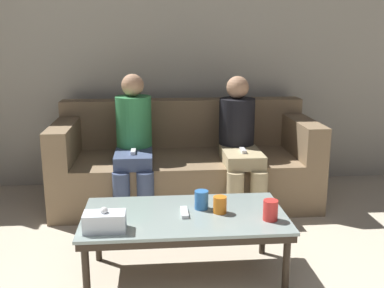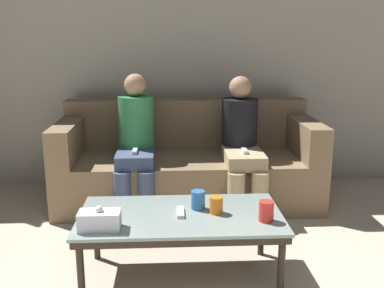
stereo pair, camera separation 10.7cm
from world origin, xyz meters
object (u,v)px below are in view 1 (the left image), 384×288
Objects in this scene: game_remote at (184,212)px; seated_person_left_end at (134,142)px; cup_near_left at (270,210)px; cup_far_center at (201,200)px; couch at (185,165)px; tissue_box at (105,221)px; cup_near_right at (220,205)px; seated_person_mid_left at (239,141)px; coffee_table at (184,220)px.

game_remote is 0.14× the size of seated_person_left_end.
seated_person_left_end is (-0.80, 1.23, 0.11)m from cup_near_left.
cup_near_left is 1.04× the size of cup_far_center.
couch is 9.83× the size of tissue_box.
game_remote is at bearing -179.78° from cup_near_right.
seated_person_mid_left is (0.32, 1.09, 0.11)m from cup_near_right.
seated_person_left_end is (-0.33, 1.11, 0.21)m from coffee_table.
couch is 0.55m from seated_person_left_end.
seated_person_left_end is at bearing 85.32° from tissue_box.
couch is 2.00× the size of seated_person_mid_left.
cup_near_right is (-0.26, 0.13, -0.01)m from cup_near_left.
seated_person_mid_left is at bearing 64.19° from coffee_table.
tissue_box reaches higher than cup_near_left.
coffee_table is at bearing -179.78° from cup_near_right.
tissue_box is at bearing -94.68° from seated_person_left_end.
seated_person_left_end is at bearing -152.66° from couch.
cup_far_center is 1.10m from seated_person_mid_left.
couch is 1.27m from cup_far_center.
game_remote is at bearing 164.86° from cup_near_left.
cup_far_center is at bearing 25.76° from tissue_box.
couch is at bearing 104.25° from cup_near_left.
cup_near_left reaches higher than cup_far_center.
coffee_table is 1.22m from seated_person_mid_left.
couch reaches higher than coffee_table.
seated_person_mid_left is at bearing 64.19° from game_remote.
cup_far_center is at bearing -89.70° from couch.
cup_near_right is at bearing -106.42° from seated_person_mid_left.
cup_near_right is 0.65× the size of game_remote.
cup_near_right reaches higher than game_remote.
seated_person_mid_left reaches higher than cup_near_left.
coffee_table is at bearing -93.58° from game_remote.
couch is at bearing 94.56° from cup_near_right.
coffee_table is 11.87× the size of cup_near_right.
seated_person_mid_left is (0.06, 1.21, 0.10)m from cup_near_left.
couch is 18.77× the size of cup_near_left.
tissue_box is 0.20× the size of seated_person_left_end.
seated_person_left_end reaches higher than couch.
cup_far_center is 0.74× the size of game_remote.
seated_person_left_end reaches higher than cup_near_left.
cup_near_left reaches higher than game_remote.
cup_far_center is 0.60m from tissue_box.
game_remote is 1.22m from seated_person_mid_left.
couch reaches higher than cup_near_right.
coffee_table is 10.10× the size of cup_near_left.
cup_far_center is at bearing 144.72° from cup_near_right.
seated_person_left_end is 0.85m from seated_person_mid_left.
seated_person_mid_left is at bearing -29.47° from couch.
tissue_box is (-0.90, -0.06, -0.01)m from cup_near_left.
couch reaches higher than cup_far_center.
tissue_box is (-0.64, -0.19, 0.00)m from cup_near_right.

